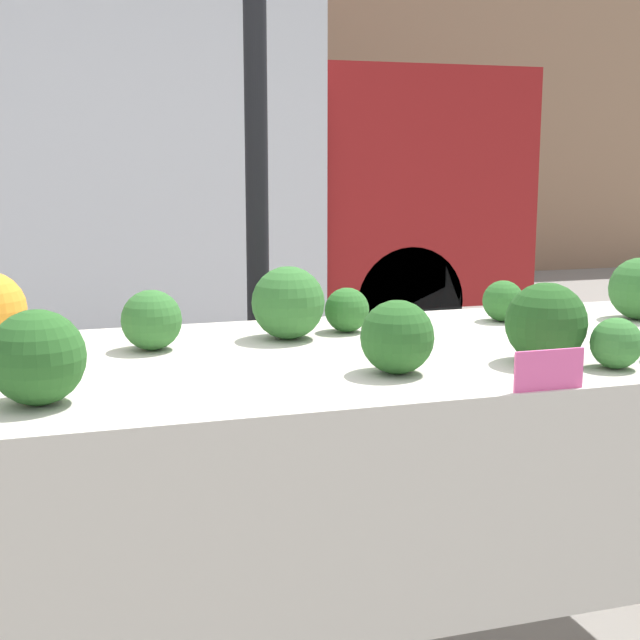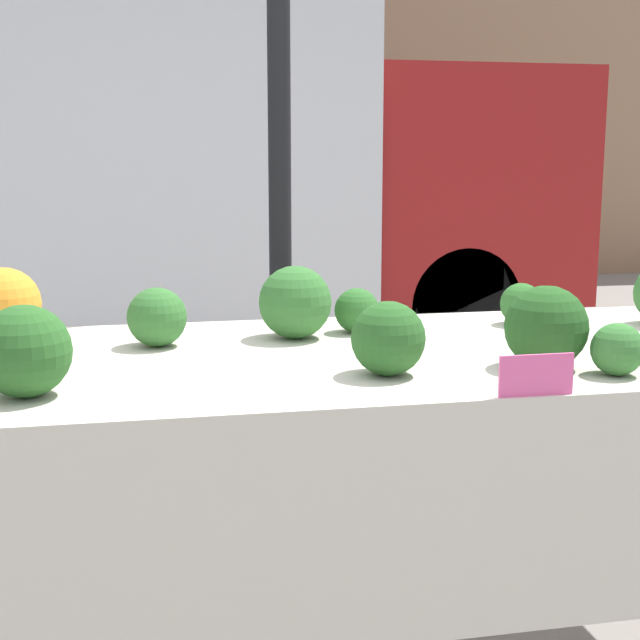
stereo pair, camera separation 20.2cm
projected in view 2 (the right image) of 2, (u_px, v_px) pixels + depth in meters
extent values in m
cube|color=#9E7A5B|center=(172.00, 36.00, 8.95)|extent=(16.00, 0.60, 5.00)
cylinder|color=black|center=(280.00, 173.00, 2.73)|extent=(0.07, 0.07, 2.49)
cube|color=silver|center=(54.00, 142.00, 5.89)|extent=(3.93, 2.10, 2.13)
cube|color=maroon|center=(442.00, 185.00, 6.48)|extent=(1.48, 1.93, 1.53)
cylinder|color=black|center=(461.00, 303.00, 5.75)|extent=(0.73, 0.22, 0.73)
cylinder|color=black|center=(388.00, 271.00, 7.40)|extent=(0.73, 0.22, 0.73)
cube|color=beige|center=(320.00, 360.00, 2.10)|extent=(2.27, 0.94, 0.03)
cube|color=beige|center=(369.00, 538.00, 1.70)|extent=(2.27, 0.01, 0.46)
cylinder|color=black|center=(630.00, 446.00, 2.78)|extent=(0.05, 0.05, 0.80)
sphere|color=orange|center=(4.00, 304.00, 2.24)|extent=(0.18, 0.18, 0.18)
sphere|color=#23511E|center=(546.00, 327.00, 1.94)|extent=(0.18, 0.18, 0.18)
sphere|color=#2D6628|center=(521.00, 304.00, 2.45)|extent=(0.12, 0.12, 0.12)
sphere|color=#336B2D|center=(295.00, 302.00, 2.26)|extent=(0.19, 0.19, 0.19)
sphere|color=#2D6628|center=(357.00, 310.00, 2.34)|extent=(0.12, 0.12, 0.12)
sphere|color=#387533|center=(617.00, 349.00, 1.88)|extent=(0.11, 0.11, 0.11)
sphere|color=#336B2D|center=(157.00, 317.00, 2.16)|extent=(0.15, 0.15, 0.15)
sphere|color=#285B23|center=(25.00, 351.00, 1.70)|extent=(0.18, 0.18, 0.18)
sphere|color=#285B23|center=(388.00, 338.00, 1.87)|extent=(0.16, 0.16, 0.16)
cube|color=#F45B9E|center=(536.00, 375.00, 1.71)|extent=(0.15, 0.01, 0.08)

